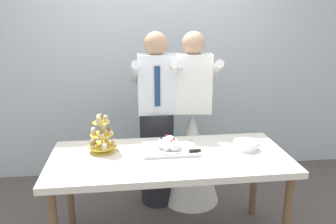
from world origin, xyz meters
The scene contains 7 objects.
rear_wall centered at (0.00, 1.42, 1.45)m, with size 5.20×0.10×2.90m, color silver.
dessert_table centered at (0.00, 0.00, 0.70)m, with size 1.80×0.80×0.78m.
cupcake_stand centered at (-0.51, 0.15, 0.89)m, with size 0.23×0.23×0.31m.
main_cake_tray centered at (0.01, 0.10, 0.81)m, with size 0.44×0.31×0.13m.
plate_stack centered at (0.61, 0.05, 0.81)m, with size 0.19×0.19×0.07m.
person_groom centered at (-0.04, 0.67, 0.75)m, with size 0.46×0.49×1.66m.
person_bride centered at (0.30, 0.66, 0.58)m, with size 0.56×0.56×1.66m.
Camera 1 is at (-0.31, -2.35, 1.81)m, focal length 36.28 mm.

